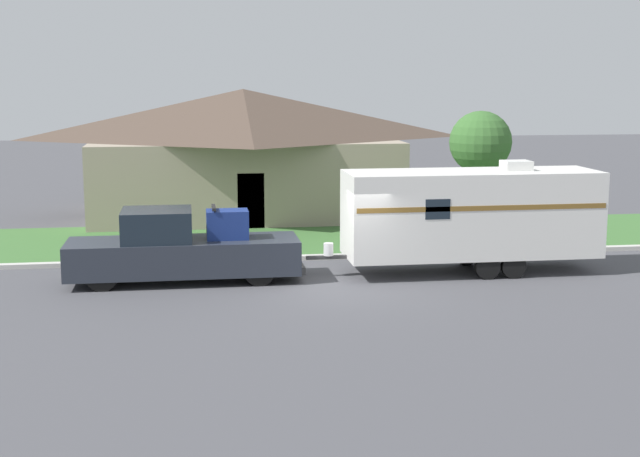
{
  "coord_description": "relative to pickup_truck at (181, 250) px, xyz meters",
  "views": [
    {
      "loc": [
        -4.2,
        -23.23,
        5.63
      ],
      "look_at": [
        -0.53,
        1.29,
        1.4
      ],
      "focal_mm": 50.0,
      "sensor_mm": 36.0,
      "label": 1
    }
  ],
  "objects": [
    {
      "name": "tree_in_yard",
      "position": [
        10.34,
        5.29,
        2.46
      ],
      "size": [
        2.17,
        2.17,
        4.48
      ],
      "color": "brown",
      "rests_on": "ground_plane"
    },
    {
      "name": "mailbox",
      "position": [
        9.98,
        3.44,
        0.05
      ],
      "size": [
        0.48,
        0.2,
        1.24
      ],
      "color": "brown",
      "rests_on": "ground_plane"
    },
    {
      "name": "ground_plane",
      "position": [
        4.43,
        -1.29,
        -0.9
      ],
      "size": [
        120.0,
        120.0,
        0.0
      ],
      "primitive_type": "plane",
      "color": "#47474C"
    },
    {
      "name": "pickup_truck",
      "position": [
        0.0,
        0.0,
        0.0
      ],
      "size": [
        6.49,
        1.94,
        2.1
      ],
      "color": "black",
      "rests_on": "ground_plane"
    },
    {
      "name": "house_across_street",
      "position": [
        2.55,
        12.18,
        1.77
      ],
      "size": [
        13.06,
        8.23,
        5.15
      ],
      "color": "gray",
      "rests_on": "ground_plane"
    },
    {
      "name": "lawn_strip",
      "position": [
        4.43,
        6.11,
        -0.89
      ],
      "size": [
        80.0,
        7.0,
        0.03
      ],
      "color": "#3D6B33",
      "rests_on": "ground_plane"
    },
    {
      "name": "travel_trailer",
      "position": [
        8.33,
        -0.0,
        0.83
      ],
      "size": [
        8.48,
        2.23,
        3.24
      ],
      "color": "black",
      "rests_on": "ground_plane"
    },
    {
      "name": "curb_strip",
      "position": [
        4.43,
        2.46,
        -0.83
      ],
      "size": [
        80.0,
        0.3,
        0.14
      ],
      "color": "beige",
      "rests_on": "ground_plane"
    }
  ]
}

